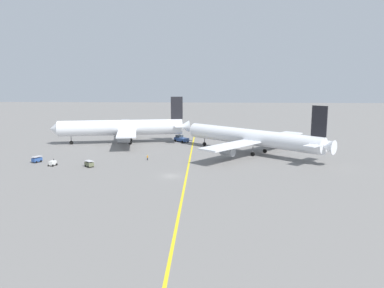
{
  "coord_description": "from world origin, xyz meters",
  "views": [
    {
      "loc": [
        9.64,
        -88.09,
        23.12
      ],
      "look_at": [
        3.9,
        23.14,
        4.0
      ],
      "focal_mm": 35.03,
      "sensor_mm": 36.0,
      "label": 1
    }
  ],
  "objects_px": {
    "airliner_at_gate_left": "(122,128)",
    "gse_baggage_cart_trailing": "(37,159)",
    "gse_baggage_cart_near_cluster": "(89,164)",
    "jet_bridge": "(124,125)",
    "pushback_tug": "(181,139)",
    "gse_gpu_cart_small": "(53,163)",
    "airliner_being_pushed": "(252,138)",
    "ground_crew_marshaller_foreground": "(147,157)"
  },
  "relations": [
    {
      "from": "airliner_at_gate_left",
      "to": "gse_baggage_cart_trailing",
      "type": "xyz_separation_m",
      "value": [
        -16.66,
        -33.68,
        -4.87
      ]
    },
    {
      "from": "pushback_tug",
      "to": "airliner_at_gate_left",
      "type": "bearing_deg",
      "value": -169.54
    },
    {
      "from": "airliner_being_pushed",
      "to": "gse_baggage_cart_trailing",
      "type": "height_order",
      "value": "airliner_being_pushed"
    },
    {
      "from": "gse_baggage_cart_trailing",
      "to": "jet_bridge",
      "type": "xyz_separation_m",
      "value": [
        12.1,
        55.89,
        3.12
      ]
    },
    {
      "from": "gse_baggage_cart_trailing",
      "to": "jet_bridge",
      "type": "bearing_deg",
      "value": 77.79
    },
    {
      "from": "airliner_being_pushed",
      "to": "ground_crew_marshaller_foreground",
      "type": "bearing_deg",
      "value": -158.88
    },
    {
      "from": "pushback_tug",
      "to": "gse_baggage_cart_trailing",
      "type": "height_order",
      "value": "pushback_tug"
    },
    {
      "from": "gse_gpu_cart_small",
      "to": "jet_bridge",
      "type": "height_order",
      "value": "jet_bridge"
    },
    {
      "from": "gse_baggage_cart_trailing",
      "to": "ground_crew_marshaller_foreground",
      "type": "bearing_deg",
      "value": 8.01
    },
    {
      "from": "gse_baggage_cart_trailing",
      "to": "gse_gpu_cart_small",
      "type": "height_order",
      "value": "gse_gpu_cart_small"
    },
    {
      "from": "gse_baggage_cart_trailing",
      "to": "jet_bridge",
      "type": "relative_size",
      "value": 0.18
    },
    {
      "from": "airliner_being_pushed",
      "to": "pushback_tug",
      "type": "bearing_deg",
      "value": 138.76
    },
    {
      "from": "airliner_at_gate_left",
      "to": "pushback_tug",
      "type": "distance_m",
      "value": 22.24
    },
    {
      "from": "gse_baggage_cart_trailing",
      "to": "jet_bridge",
      "type": "height_order",
      "value": "jet_bridge"
    },
    {
      "from": "airliner_being_pushed",
      "to": "jet_bridge",
      "type": "xyz_separation_m",
      "value": [
        -50.14,
        39.44,
        -1.12
      ]
    },
    {
      "from": "airliner_at_gate_left",
      "to": "jet_bridge",
      "type": "height_order",
      "value": "airliner_at_gate_left"
    },
    {
      "from": "gse_gpu_cart_small",
      "to": "jet_bridge",
      "type": "relative_size",
      "value": 0.14
    },
    {
      "from": "pushback_tug",
      "to": "gse_baggage_cart_trailing",
      "type": "xyz_separation_m",
      "value": [
        -38.08,
        -37.63,
        -0.33
      ]
    },
    {
      "from": "gse_gpu_cart_small",
      "to": "jet_bridge",
      "type": "xyz_separation_m",
      "value": [
        5.82,
        59.96,
        3.19
      ]
    },
    {
      "from": "ground_crew_marshaller_foreground",
      "to": "jet_bridge",
      "type": "xyz_separation_m",
      "value": [
        -18.8,
        51.55,
        3.15
      ]
    },
    {
      "from": "gse_baggage_cart_trailing",
      "to": "gse_gpu_cart_small",
      "type": "bearing_deg",
      "value": -32.92
    },
    {
      "from": "gse_baggage_cart_near_cluster",
      "to": "gse_gpu_cart_small",
      "type": "distance_m",
      "value": 10.41
    },
    {
      "from": "pushback_tug",
      "to": "gse_baggage_cart_near_cluster",
      "type": "bearing_deg",
      "value": -116.77
    },
    {
      "from": "gse_baggage_cart_near_cluster",
      "to": "jet_bridge",
      "type": "distance_m",
      "value": 60.98
    },
    {
      "from": "airliner_being_pushed",
      "to": "gse_baggage_cart_trailing",
      "type": "xyz_separation_m",
      "value": [
        -62.24,
        -16.45,
        -4.23
      ]
    },
    {
      "from": "pushback_tug",
      "to": "jet_bridge",
      "type": "relative_size",
      "value": 0.41
    },
    {
      "from": "gse_baggage_cart_trailing",
      "to": "gse_baggage_cart_near_cluster",
      "type": "xyz_separation_m",
      "value": [
        16.65,
        -4.83,
        0.0
      ]
    },
    {
      "from": "airliner_being_pushed",
      "to": "pushback_tug",
      "type": "xyz_separation_m",
      "value": [
        -24.16,
        21.18,
        -3.91
      ]
    },
    {
      "from": "jet_bridge",
      "to": "airliner_being_pushed",
      "type": "bearing_deg",
      "value": -38.19
    },
    {
      "from": "gse_gpu_cart_small",
      "to": "ground_crew_marshaller_foreground",
      "type": "xyz_separation_m",
      "value": [
        24.62,
        8.41,
        0.04
      ]
    },
    {
      "from": "airliner_being_pushed",
      "to": "jet_bridge",
      "type": "distance_m",
      "value": 63.8
    },
    {
      "from": "jet_bridge",
      "to": "ground_crew_marshaller_foreground",
      "type": "bearing_deg",
      "value": -69.97
    },
    {
      "from": "gse_baggage_cart_trailing",
      "to": "ground_crew_marshaller_foreground",
      "type": "distance_m",
      "value": 31.2
    },
    {
      "from": "airliner_at_gate_left",
      "to": "gse_gpu_cart_small",
      "type": "bearing_deg",
      "value": -105.38
    },
    {
      "from": "ground_crew_marshaller_foreground",
      "to": "gse_baggage_cart_near_cluster",
      "type": "bearing_deg",
      "value": -147.19
    },
    {
      "from": "pushback_tug",
      "to": "ground_crew_marshaller_foreground",
      "type": "height_order",
      "value": "pushback_tug"
    },
    {
      "from": "airliner_at_gate_left",
      "to": "gse_baggage_cart_trailing",
      "type": "distance_m",
      "value": 37.89
    },
    {
      "from": "airliner_being_pushed",
      "to": "ground_crew_marshaller_foreground",
      "type": "distance_m",
      "value": 33.87
    },
    {
      "from": "airliner_at_gate_left",
      "to": "gse_baggage_cart_near_cluster",
      "type": "relative_size",
      "value": 16.44
    },
    {
      "from": "airliner_being_pushed",
      "to": "gse_baggage_cart_near_cluster",
      "type": "height_order",
      "value": "airliner_being_pushed"
    },
    {
      "from": "airliner_at_gate_left",
      "to": "gse_gpu_cart_small",
      "type": "relative_size",
      "value": 20.38
    },
    {
      "from": "gse_gpu_cart_small",
      "to": "jet_bridge",
      "type": "bearing_deg",
      "value": 84.46
    }
  ]
}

